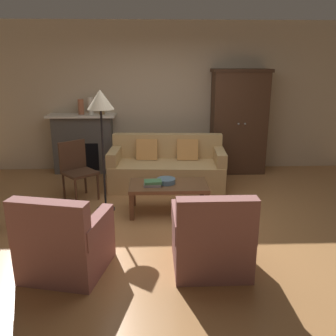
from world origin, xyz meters
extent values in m
plane|color=#B27A47|center=(0.00, 0.00, 0.00)|extent=(9.60, 9.60, 0.00)
cube|color=beige|center=(0.00, 2.55, 1.40)|extent=(7.20, 0.10, 2.80)
cube|color=#4C4947|center=(-1.55, 2.30, 0.54)|extent=(1.10, 0.36, 1.08)
cube|color=black|center=(-1.55, 2.12, 0.34)|extent=(0.60, 0.01, 0.52)
cube|color=white|center=(-1.55, 2.28, 1.10)|extent=(1.26, 0.48, 0.04)
cube|color=#472D1E|center=(1.40, 2.22, 0.94)|extent=(1.00, 0.52, 1.88)
cube|color=#3C271A|center=(1.40, 2.22, 1.91)|extent=(1.06, 0.55, 0.06)
sphere|color=#ADAFB5|center=(1.34, 1.95, 0.98)|extent=(0.04, 0.04, 0.04)
sphere|color=#ADAFB5|center=(1.46, 1.95, 0.98)|extent=(0.04, 0.04, 0.04)
cube|color=tan|center=(0.01, 1.33, 0.22)|extent=(1.95, 0.95, 0.44)
cube|color=tan|center=(0.03, 1.67, 0.65)|extent=(1.91, 0.30, 0.42)
cube|color=tan|center=(-0.87, 1.38, 0.55)|extent=(0.21, 0.81, 0.22)
cube|color=tan|center=(0.89, 1.27, 0.55)|extent=(0.21, 0.81, 0.22)
cube|color=tan|center=(-0.33, 1.55, 0.61)|extent=(0.37, 0.21, 0.37)
cube|color=tan|center=(0.37, 1.50, 0.61)|extent=(0.37, 0.21, 0.37)
cube|color=brown|center=(-0.01, 0.27, 0.39)|extent=(1.10, 0.60, 0.05)
cube|color=brown|center=(-0.52, 0.01, 0.18)|extent=(0.06, 0.06, 0.37)
cube|color=brown|center=(0.50, 0.01, 0.18)|extent=(0.06, 0.06, 0.37)
cube|color=brown|center=(-0.52, 0.53, 0.18)|extent=(0.06, 0.06, 0.37)
cube|color=brown|center=(0.50, 0.53, 0.18)|extent=(0.06, 0.06, 0.37)
cylinder|color=slate|center=(-0.04, 0.30, 0.46)|extent=(0.26, 0.26, 0.07)
cube|color=gray|center=(-0.23, 0.20, 0.44)|extent=(0.24, 0.17, 0.04)
cube|color=#427A4C|center=(-0.23, 0.21, 0.48)|extent=(0.25, 0.19, 0.04)
cylinder|color=#A86042|center=(-1.55, 2.28, 1.26)|extent=(0.11, 0.11, 0.28)
cylinder|color=beige|center=(-1.37, 2.28, 1.28)|extent=(0.09, 0.09, 0.32)
cylinder|color=olive|center=(-1.17, 2.28, 1.24)|extent=(0.11, 0.11, 0.25)
cube|color=#935B56|center=(-1.10, -1.19, 0.21)|extent=(0.91, 0.91, 0.42)
cube|color=#935B56|center=(-1.18, -1.49, 0.65)|extent=(0.78, 0.33, 0.46)
cube|color=#935B56|center=(-0.78, -1.26, 0.52)|extent=(0.28, 0.71, 0.20)
cube|color=#935B56|center=(-1.43, -1.11, 0.52)|extent=(0.28, 0.71, 0.20)
cube|color=#935B56|center=(0.37, -1.17, 0.21)|extent=(0.76, 0.76, 0.42)
cube|color=#935B56|center=(0.37, -1.48, 0.65)|extent=(0.76, 0.16, 0.46)
cube|color=#935B56|center=(0.70, -1.17, 0.52)|extent=(0.12, 0.70, 0.20)
cube|color=#935B56|center=(0.04, -1.17, 0.52)|extent=(0.12, 0.70, 0.20)
cube|color=#472D1E|center=(-1.35, 0.82, 0.43)|extent=(0.62, 0.62, 0.04)
cylinder|color=#472D1E|center=(-1.37, 0.55, 0.21)|extent=(0.04, 0.04, 0.41)
cylinder|color=#472D1E|center=(-1.08, 0.79, 0.21)|extent=(0.04, 0.04, 0.41)
cylinder|color=#472D1E|center=(-1.61, 0.84, 0.21)|extent=(0.04, 0.04, 0.41)
cylinder|color=#472D1E|center=(-1.32, 1.08, 0.21)|extent=(0.04, 0.04, 0.41)
cube|color=#472D1E|center=(-1.48, 0.97, 0.68)|extent=(0.36, 0.31, 0.45)
cylinder|color=black|center=(-0.91, 0.36, 0.01)|extent=(0.26, 0.26, 0.02)
cylinder|color=black|center=(-0.91, 0.36, 0.74)|extent=(0.03, 0.03, 1.48)
cone|color=beige|center=(-0.91, 0.36, 1.59)|extent=(0.36, 0.36, 0.26)
ellipsoid|color=tan|center=(-1.82, -0.05, 0.25)|extent=(0.42, 0.43, 0.22)
sphere|color=tan|center=(-1.98, -0.23, 0.31)|extent=(0.15, 0.15, 0.15)
cylinder|color=tan|center=(-1.85, -0.18, 0.07)|extent=(0.06, 0.06, 0.14)
cylinder|color=tan|center=(-1.94, -0.10, 0.07)|extent=(0.06, 0.06, 0.14)
cylinder|color=tan|center=(-1.69, 0.00, 0.07)|extent=(0.06, 0.06, 0.14)
cylinder|color=tan|center=(-1.78, 0.07, 0.07)|extent=(0.06, 0.06, 0.14)
sphere|color=tan|center=(-1.66, 0.12, 0.27)|extent=(0.06, 0.06, 0.06)
camera|label=1|loc=(-0.21, -4.56, 2.10)|focal=38.90mm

